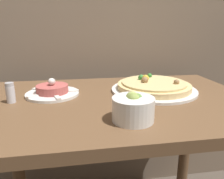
# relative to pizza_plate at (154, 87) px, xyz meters

# --- Properties ---
(dining_table) EXTENTS (1.04, 0.67, 0.73)m
(dining_table) POSITION_rel_pizza_plate_xyz_m (-0.17, -0.07, -0.14)
(dining_table) COLOR brown
(dining_table) RESTS_ON ground_plane
(pizza_plate) EXTENTS (0.35, 0.35, 0.06)m
(pizza_plate) POSITION_rel_pizza_plate_xyz_m (0.00, 0.00, 0.00)
(pizza_plate) COLOR white
(pizza_plate) RESTS_ON dining_table
(tartare_plate) EXTENTS (0.20, 0.20, 0.07)m
(tartare_plate) POSITION_rel_pizza_plate_xyz_m (-0.41, 0.01, -0.00)
(tartare_plate) COLOR white
(tartare_plate) RESTS_ON dining_table
(small_bowl) EXTENTS (0.12, 0.12, 0.08)m
(small_bowl) POSITION_rel_pizza_plate_xyz_m (-0.16, -0.27, 0.02)
(small_bowl) COLOR white
(small_bowl) RESTS_ON dining_table
(salt_shaker) EXTENTS (0.03, 0.03, 0.07)m
(salt_shaker) POSITION_rel_pizza_plate_xyz_m (-0.54, -0.05, 0.02)
(salt_shaker) COLOR silver
(salt_shaker) RESTS_ON dining_table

